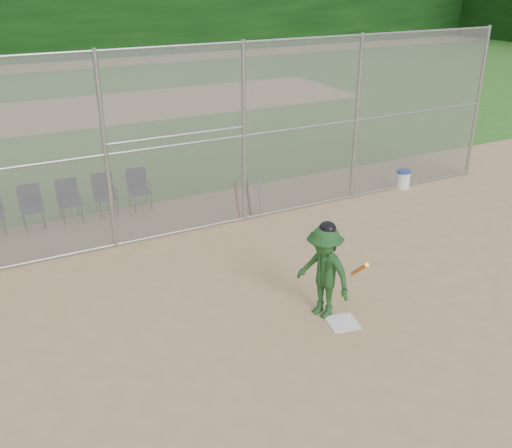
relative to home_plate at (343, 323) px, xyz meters
name	(u,v)px	position (x,y,z in m)	size (l,w,h in m)	color
ground	(331,349)	(-0.56, -0.49, -0.01)	(100.00, 100.00, 0.00)	tan
grass_strip	(82,111)	(-0.56, 17.51, -0.01)	(100.00, 100.00, 0.00)	#2D691F
dirt_patch_far	(82,111)	(-0.56, 17.51, 0.00)	(24.00, 24.00, 0.00)	tan
backstop_fence	(201,138)	(-0.56, 4.51, 2.06)	(16.09, 0.09, 4.00)	gray
home_plate	(343,323)	(0.00, 0.00, 0.00)	(0.47, 0.47, 0.02)	white
batter_at_plate	(324,271)	(-0.16, 0.38, 0.81)	(0.99, 1.33, 1.69)	#1E4D20
water_cooler	(403,179)	(5.10, 4.50, 0.23)	(0.38, 0.38, 0.48)	white
spare_bats	(248,197)	(0.70, 4.82, 0.41)	(0.66, 0.32, 0.84)	#D84C14
chair_2	(32,208)	(-3.92, 6.30, 0.47)	(0.54, 0.52, 0.96)	#10163D
chair_3	(70,201)	(-3.10, 6.30, 0.47)	(0.54, 0.52, 0.96)	#10163D
chair_4	(106,195)	(-2.28, 6.30, 0.47)	(0.54, 0.52, 0.96)	#10163D
chair_5	(140,190)	(-1.47, 6.30, 0.47)	(0.54, 0.52, 0.96)	#10163D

